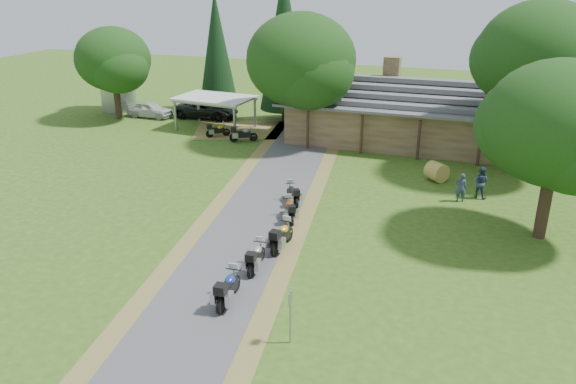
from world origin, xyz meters
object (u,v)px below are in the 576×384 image
(motorcycle_carport_a, at_px, (218,130))
(motorcycle_row_e, at_px, (293,193))
(lodge, at_px, (427,111))
(motorcycle_row_a, at_px, (228,286))
(motorcycle_carport_b, at_px, (243,133))
(motorcycle_row_d, at_px, (290,209))
(motorcycle_row_c, at_px, (282,235))
(car_dark_suv, at_px, (206,105))
(silo, at_px, (116,75))
(carport, at_px, (215,113))
(car_white_sedan, at_px, (150,107))
(hay_bale, at_px, (437,172))
(motorcycle_row_b, at_px, (256,256))

(motorcycle_carport_a, bearing_deg, motorcycle_row_e, -87.65)
(lodge, bearing_deg, motorcycle_row_e, -111.03)
(motorcycle_row_a, xyz_separation_m, motorcycle_carport_b, (-8.38, 20.93, -0.05))
(motorcycle_row_d, bearing_deg, motorcycle_row_c, 165.70)
(car_dark_suv, bearing_deg, lodge, -96.18)
(motorcycle_row_e, height_order, motorcycle_carport_b, motorcycle_carport_b)
(silo, relative_size, motorcycle_row_a, 3.18)
(motorcycle_carport_b, bearing_deg, motorcycle_row_a, -95.43)
(silo, xyz_separation_m, motorcycle_row_e, (22.86, -16.46, -2.66))
(motorcycle_carport_b, bearing_deg, lodge, -8.87)
(silo, distance_m, motorcycle_row_c, 32.73)
(lodge, relative_size, motorcycle_carport_b, 11.18)
(carport, bearing_deg, car_dark_suv, 132.96)
(car_white_sedan, distance_m, hay_bale, 27.19)
(silo, xyz_separation_m, motorcycle_row_d, (23.45, -18.69, -2.65))
(car_dark_suv, distance_m, motorcycle_row_c, 26.34)
(motorcycle_row_d, relative_size, motorcycle_carport_a, 1.06)
(lodge, relative_size, motorcycle_row_d, 11.74)
(silo, height_order, motorcycle_row_b, silo)
(lodge, relative_size, car_dark_suv, 3.46)
(motorcycle_carport_b, relative_size, hay_bale, 1.62)
(motorcycle_row_a, bearing_deg, motorcycle_row_e, 0.73)
(motorcycle_carport_a, bearing_deg, motorcycle_carport_b, -53.37)
(silo, relative_size, motorcycle_row_c, 3.16)
(silo, height_order, car_white_sedan, silo)
(silo, relative_size, motorcycle_row_e, 3.65)
(lodge, relative_size, motorcycle_carport_a, 12.44)
(car_white_sedan, xyz_separation_m, motorcycle_row_e, (18.51, -14.85, -0.28))
(car_dark_suv, bearing_deg, motorcycle_row_d, -144.39)
(silo, bearing_deg, motorcycle_row_b, -45.44)
(motorcycle_row_c, bearing_deg, silo, 51.67)
(carport, distance_m, motorcycle_row_c, 22.46)
(motorcycle_row_a, bearing_deg, motorcycle_row_b, -4.62)
(motorcycle_row_a, xyz_separation_m, motorcycle_row_c, (0.43, 5.06, 0.00))
(silo, bearing_deg, motorcycle_carport_b, -21.45)
(motorcycle_row_e, bearing_deg, lodge, -55.42)
(lodge, bearing_deg, car_dark_suv, 175.65)
(car_white_sedan, relative_size, hay_bale, 4.53)
(lodge, relative_size, motorcycle_row_b, 11.19)
(motorcycle_row_b, relative_size, hay_bale, 1.62)
(motorcycle_row_c, bearing_deg, car_dark_suv, 38.30)
(motorcycle_carport_a, xyz_separation_m, hay_bale, (17.28, -4.62, 0.00))
(motorcycle_row_b, relative_size, motorcycle_carport_a, 1.11)
(motorcycle_row_d, bearing_deg, car_dark_suv, 10.41)
(car_dark_suv, xyz_separation_m, motorcycle_row_a, (14.47, -26.78, -0.48))
(carport, bearing_deg, car_white_sedan, 172.35)
(carport, xyz_separation_m, hay_bale, (18.52, -6.80, -0.74))
(lodge, bearing_deg, motorcycle_row_a, -100.75)
(car_white_sedan, height_order, hay_bale, car_white_sedan)
(carport, bearing_deg, motorcycle_row_c, -51.16)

